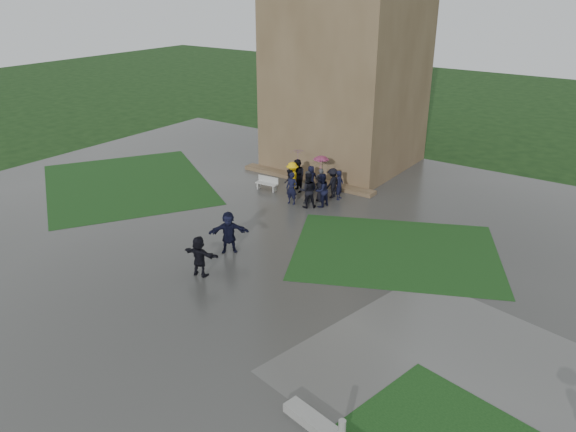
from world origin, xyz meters
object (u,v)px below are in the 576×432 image
Objects in this scene: tower at (349,20)px; bench at (267,183)px; pedestrian_mid at (229,232)px; pedestrian_near at (199,256)px.

tower is 11.11m from bench.
pedestrian_mid is (2.39, -14.30, -8.02)m from tower.
bench is 0.78× the size of pedestrian_near.
tower reaches higher than pedestrian_near.
bench is at bearing -76.86° from pedestrian_near.
tower is 9.41× the size of pedestrian_mid.
pedestrian_near is (3.88, -9.68, 0.47)m from bench.
bench is (-1.04, -6.97, -8.58)m from tower.
pedestrian_mid is 1.10× the size of pedestrian_near.
pedestrian_near reaches higher than bench.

